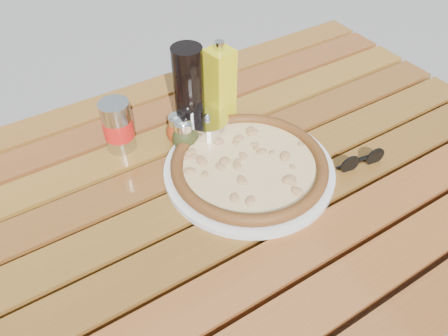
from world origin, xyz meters
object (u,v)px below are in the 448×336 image
table (229,208)px  sunglasses (362,161)px  plate (249,170)px  pepper_shaker (178,129)px  olive_oil_cruet (220,87)px  pizza (249,164)px  oregano_shaker (184,135)px  parmesan_tin (207,128)px  soda_can (118,126)px  dark_bottle (189,94)px

table → sunglasses: 0.30m
plate → pepper_shaker: size_ratio=4.39×
olive_oil_cruet → sunglasses: bearing=-59.3°
table → sunglasses: bearing=-21.2°
plate → olive_oil_cruet: (0.04, 0.18, 0.09)m
olive_oil_cruet → sunglasses: size_ratio=1.89×
table → pizza: pizza is taller
oregano_shaker → parmesan_tin: size_ratio=0.64×
table → pepper_shaker: size_ratio=17.07×
soda_can → olive_oil_cruet: bearing=-9.2°
plate → oregano_shaker: size_ratio=4.39×
pizza → oregano_shaker: bearing=118.8°
pizza → plate: bearing=-90.0°
olive_oil_cruet → sunglasses: 0.35m
dark_bottle → soda_can: (-0.16, 0.04, -0.05)m
pepper_shaker → olive_oil_cruet: size_ratio=0.39×
pizza → olive_oil_cruet: olive_oil_cruet is taller
oregano_shaker → dark_bottle: (0.04, 0.04, 0.07)m
dark_bottle → parmesan_tin: 0.09m
pepper_shaker → soda_can: (-0.12, 0.06, 0.02)m
dark_bottle → parmesan_tin: (0.02, -0.04, -0.08)m
pepper_shaker → plate: bearing=-64.3°
soda_can → olive_oil_cruet: olive_oil_cruet is taller
soda_can → parmesan_tin: bearing=-23.9°
pizza → dark_bottle: size_ratio=1.74×
pepper_shaker → soda_can: 0.13m
sunglasses → table: bearing=168.5°
table → dark_bottle: 0.26m
pepper_shaker → sunglasses: pepper_shaker is taller
pizza → pepper_shaker: (-0.08, 0.16, 0.02)m
table → parmesan_tin: size_ratio=11.00×
parmesan_tin → sunglasses: bearing=-47.4°
soda_can → plate: bearing=-48.3°
table → dark_bottle: dark_bottle is taller
pepper_shaker → olive_oil_cruet: olive_oil_cruet is taller
oregano_shaker → parmesan_tin: oregano_shaker is taller
pizza → dark_bottle: dark_bottle is taller
soda_can → olive_oil_cruet: size_ratio=0.57×
plate → oregano_shaker: bearing=118.8°
plate → sunglasses: sunglasses is taller
table → oregano_shaker: bearing=98.8°
oregano_shaker → pizza: bearing=-61.2°
table → soda_can: bearing=121.8°
soda_can → dark_bottle: bearing=-14.8°
plate → olive_oil_cruet: size_ratio=1.71×
parmesan_tin → plate: bearing=-82.7°
oregano_shaker → parmesan_tin: (0.06, -0.00, -0.01)m
pizza → pepper_shaker: bearing=115.7°
pizza → olive_oil_cruet: (0.04, 0.18, 0.07)m
pepper_shaker → table: bearing=-81.9°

